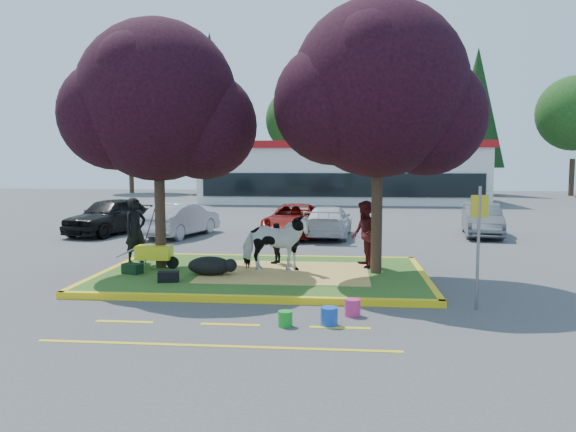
# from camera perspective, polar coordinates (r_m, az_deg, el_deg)

# --- Properties ---
(ground) EXTENTS (90.00, 90.00, 0.00)m
(ground) POSITION_cam_1_polar(r_m,az_deg,el_deg) (14.52, -2.61, -6.28)
(ground) COLOR #424244
(ground) RESTS_ON ground
(median_island) EXTENTS (8.00, 5.00, 0.15)m
(median_island) POSITION_cam_1_polar(r_m,az_deg,el_deg) (14.50, -2.61, -5.99)
(median_island) COLOR #2D5A1C
(median_island) RESTS_ON ground
(curb_near) EXTENTS (8.30, 0.16, 0.15)m
(curb_near) POSITION_cam_1_polar(r_m,az_deg,el_deg) (12.02, -4.35, -8.43)
(curb_near) COLOR yellow
(curb_near) RESTS_ON ground
(curb_far) EXTENTS (8.30, 0.16, 0.15)m
(curb_far) POSITION_cam_1_polar(r_m,az_deg,el_deg) (17.02, -1.40, -4.26)
(curb_far) COLOR yellow
(curb_far) RESTS_ON ground
(curb_left) EXTENTS (0.16, 5.30, 0.15)m
(curb_left) POSITION_cam_1_polar(r_m,az_deg,el_deg) (15.60, -17.69, -5.43)
(curb_left) COLOR yellow
(curb_left) RESTS_ON ground
(curb_right) EXTENTS (0.16, 5.30, 0.15)m
(curb_right) POSITION_cam_1_polar(r_m,az_deg,el_deg) (14.52, 13.64, -6.13)
(curb_right) COLOR yellow
(curb_right) RESTS_ON ground
(straw_bedding) EXTENTS (4.20, 3.00, 0.01)m
(straw_bedding) POSITION_cam_1_polar(r_m,az_deg,el_deg) (14.42, -0.24, -5.73)
(straw_bedding) COLOR #E8B95F
(straw_bedding) RESTS_ON median_island
(tree_purple_left) EXTENTS (5.06, 4.20, 6.51)m
(tree_purple_left) POSITION_cam_1_polar(r_m,az_deg,el_deg) (15.28, -13.04, 10.61)
(tree_purple_left) COLOR black
(tree_purple_left) RESTS_ON median_island
(tree_purple_right) EXTENTS (5.30, 4.40, 6.82)m
(tree_purple_right) POSITION_cam_1_polar(r_m,az_deg,el_deg) (14.37, 9.28, 11.82)
(tree_purple_right) COLOR black
(tree_purple_right) RESTS_ON median_island
(fire_lane_stripe_a) EXTENTS (1.10, 0.12, 0.01)m
(fire_lane_stripe_a) POSITION_cam_1_polar(r_m,az_deg,el_deg) (11.06, -16.26, -10.27)
(fire_lane_stripe_a) COLOR yellow
(fire_lane_stripe_a) RESTS_ON ground
(fire_lane_stripe_b) EXTENTS (1.10, 0.12, 0.01)m
(fire_lane_stripe_b) POSITION_cam_1_polar(r_m,az_deg,el_deg) (10.50, -5.87, -10.92)
(fire_lane_stripe_b) COLOR yellow
(fire_lane_stripe_b) RESTS_ON ground
(fire_lane_stripe_c) EXTENTS (1.10, 0.12, 0.01)m
(fire_lane_stripe_c) POSITION_cam_1_polar(r_m,az_deg,el_deg) (10.31, 5.31, -11.23)
(fire_lane_stripe_c) COLOR yellow
(fire_lane_stripe_c) RESTS_ON ground
(fire_lane_long) EXTENTS (6.00, 0.10, 0.01)m
(fire_lane_long) POSITION_cam_1_polar(r_m,az_deg,el_deg) (9.38, -7.34, -12.96)
(fire_lane_long) COLOR yellow
(fire_lane_long) RESTS_ON ground
(retail_building) EXTENTS (20.40, 8.40, 4.40)m
(retail_building) POSITION_cam_1_polar(r_m,az_deg,el_deg) (42.06, 5.44, 4.53)
(retail_building) COLOR silver
(retail_building) RESTS_ON ground
(treeline) EXTENTS (46.58, 7.80, 14.63)m
(treeline) POSITION_cam_1_polar(r_m,az_deg,el_deg) (51.90, 4.64, 10.79)
(treeline) COLOR black
(treeline) RESTS_ON ground
(cow) EXTENTS (1.81, 0.87, 1.51)m
(cow) POSITION_cam_1_polar(r_m,az_deg,el_deg) (14.39, -1.32, -2.73)
(cow) COLOR white
(cow) RESTS_ON median_island
(calf) EXTENTS (1.14, 0.70, 0.48)m
(calf) POSITION_cam_1_polar(r_m,az_deg,el_deg) (14.14, -7.95, -5.04)
(calf) COLOR black
(calf) RESTS_ON median_island
(handler) EXTENTS (0.74, 0.80, 1.83)m
(handler) POSITION_cam_1_polar(r_m,az_deg,el_deg) (16.18, -15.24, -1.42)
(handler) COLOR black
(handler) RESTS_ON median_island
(visitor_a) EXTENTS (0.82, 0.98, 1.79)m
(visitor_a) POSITION_cam_1_polar(r_m,az_deg,el_deg) (15.14, 7.77, -1.82)
(visitor_a) COLOR #3F1215
(visitor_a) RESTS_ON median_island
(visitor_b) EXTENTS (0.51, 0.73, 1.15)m
(visitor_b) POSITION_cam_1_polar(r_m,az_deg,el_deg) (15.51, -1.14, -2.79)
(visitor_b) COLOR black
(visitor_b) RESTS_ON median_island
(wheelbarrow) EXTENTS (1.63, 0.58, 0.61)m
(wheelbarrow) POSITION_cam_1_polar(r_m,az_deg,el_deg) (15.30, -13.41, -3.64)
(wheelbarrow) COLOR black
(wheelbarrow) RESTS_ON median_island
(gear_bag_dark) EXTENTS (0.52, 0.35, 0.24)m
(gear_bag_dark) POSITION_cam_1_polar(r_m,az_deg,el_deg) (13.59, -12.05, -6.05)
(gear_bag_dark) COLOR black
(gear_bag_dark) RESTS_ON median_island
(gear_bag_green) EXTENTS (0.56, 0.46, 0.26)m
(gear_bag_green) POSITION_cam_1_polar(r_m,az_deg,el_deg) (14.78, -15.53, -5.17)
(gear_bag_green) COLOR black
(gear_bag_green) RESTS_ON median_island
(sign_post) EXTENTS (0.35, 0.07, 2.49)m
(sign_post) POSITION_cam_1_polar(r_m,az_deg,el_deg) (11.78, 18.80, -1.76)
(sign_post) COLOR slate
(sign_post) RESTS_ON ground
(bucket_green) EXTENTS (0.34, 0.34, 0.28)m
(bucket_green) POSITION_cam_1_polar(r_m,az_deg,el_deg) (10.32, -0.28, -10.39)
(bucket_green) COLOR #179624
(bucket_green) RESTS_ON ground
(bucket_pink) EXTENTS (0.40, 0.40, 0.33)m
(bucket_pink) POSITION_cam_1_polar(r_m,az_deg,el_deg) (11.05, 6.58, -9.22)
(bucket_pink) COLOR #CC2D6F
(bucket_pink) RESTS_ON ground
(bucket_blue) EXTENTS (0.41, 0.41, 0.34)m
(bucket_blue) POSITION_cam_1_polar(r_m,az_deg,el_deg) (10.39, 4.20, -10.14)
(bucket_blue) COLOR #1745B9
(bucket_blue) RESTS_ON ground
(car_black) EXTENTS (2.89, 4.75, 1.51)m
(car_black) POSITION_cam_1_polar(r_m,az_deg,el_deg) (24.18, -17.57, 0.02)
(car_black) COLOR black
(car_black) RESTS_ON ground
(car_silver) EXTENTS (2.38, 4.24, 1.32)m
(car_silver) POSITION_cam_1_polar(r_m,az_deg,el_deg) (22.80, -10.77, -0.38)
(car_silver) COLOR #A3A5AB
(car_silver) RESTS_ON ground
(car_red) EXTENTS (2.39, 4.72, 1.28)m
(car_red) POSITION_cam_1_polar(r_m,az_deg,el_deg) (22.43, 0.66, -0.43)
(car_red) COLOR maroon
(car_red) RESTS_ON ground
(car_white) EXTENTS (1.99, 4.31, 1.22)m
(car_white) POSITION_cam_1_polar(r_m,az_deg,el_deg) (22.27, 4.11, -0.57)
(car_white) COLOR silver
(car_white) RESTS_ON ground
(car_grey) EXTENTS (1.91, 4.07, 1.29)m
(car_grey) POSITION_cam_1_polar(r_m,az_deg,el_deg) (23.76, 19.12, -0.39)
(car_grey) COLOR #57595E
(car_grey) RESTS_ON ground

